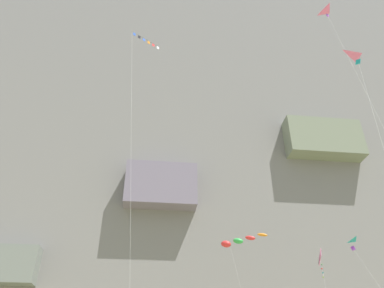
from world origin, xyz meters
The scene contains 7 objects.
cliff_face centered at (0.01, 58.97, 41.25)m, with size 180.00×29.57×82.56m.
kite_diamond_far_left centered at (19.73, 36.82, 14.74)m, with size 2.85×6.66×16.17m.
kite_windsock_mid_center centered at (9.71, 37.85, 16.92)m, with size 5.87×2.42×17.86m.
kite_delta_upper_right centered at (15.43, 15.35, 30.95)m, with size 1.56×4.95×33.02m.
kite_delta_front_field centered at (19.88, 29.83, 13.80)m, with size 4.17×6.57×14.25m.
kite_banner_high_right centered at (-2.81, 20.28, 27.35)m, with size 3.03×3.44×32.97m.
kite_delta_mid_left centered at (13.46, 10.67, 21.40)m, with size 3.29×2.65×22.22m.
Camera 1 is at (-1.10, -7.54, 2.13)m, focal length 35.15 mm.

